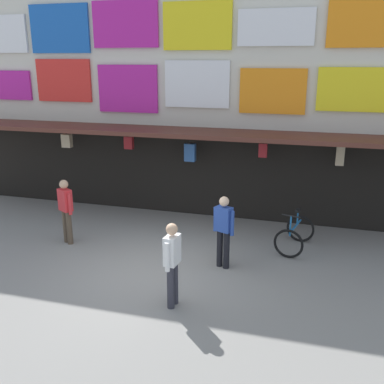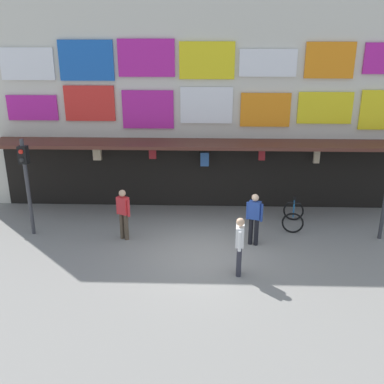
# 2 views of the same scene
# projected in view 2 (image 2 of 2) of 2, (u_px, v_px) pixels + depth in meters

# --- Properties ---
(ground_plane) EXTENTS (80.00, 80.00, 0.00)m
(ground_plane) POSITION_uv_depth(u_px,v_px,m) (205.00, 254.00, 13.02)
(ground_plane) COLOR gray
(shopfront) EXTENTS (18.00, 2.60, 8.00)m
(shopfront) POSITION_uv_depth(u_px,v_px,m) (206.00, 100.00, 15.99)
(shopfront) COLOR beige
(shopfront) RESTS_ON ground
(traffic_light_near) EXTENTS (0.30, 0.34, 3.20)m
(traffic_light_near) POSITION_uv_depth(u_px,v_px,m) (26.00, 172.00, 13.65)
(traffic_light_near) COLOR #38383D
(traffic_light_near) RESTS_ON ground
(bicycle_parked) EXTENTS (0.95, 1.28, 1.05)m
(bicycle_parked) POSITION_uv_depth(u_px,v_px,m) (293.00, 216.00, 14.79)
(bicycle_parked) COLOR black
(bicycle_parked) RESTS_ON ground
(pedestrian_in_red) EXTENTS (0.26, 0.53, 1.68)m
(pedestrian_in_red) POSITION_uv_depth(u_px,v_px,m) (240.00, 243.00, 11.57)
(pedestrian_in_red) COLOR #2D2D38
(pedestrian_in_red) RESTS_ON ground
(pedestrian_in_blue) EXTENTS (0.50, 0.34, 1.68)m
(pedestrian_in_blue) POSITION_uv_depth(u_px,v_px,m) (254.00, 217.00, 13.30)
(pedestrian_in_blue) COLOR black
(pedestrian_in_blue) RESTS_ON ground
(pedestrian_in_black) EXTENTS (0.47, 0.37, 1.68)m
(pedestrian_in_black) POSITION_uv_depth(u_px,v_px,m) (123.00, 212.00, 13.68)
(pedestrian_in_black) COLOR brown
(pedestrian_in_black) RESTS_ON ground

